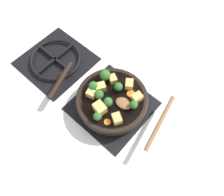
{
  "coord_description": "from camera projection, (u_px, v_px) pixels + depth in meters",
  "views": [
    {
      "loc": [
        -0.3,
        -0.26,
        0.86
      ],
      "look_at": [
        0.0,
        0.0,
        0.08
      ],
      "focal_mm": 35.0,
      "sensor_mm": 36.0,
      "label": 1
    }
  ],
  "objects": [
    {
      "name": "broccoli_floret_near_spoon",
      "position": [
        99.0,
        95.0,
        0.86
      ],
      "size": [
        0.04,
        0.04,
        0.04
      ],
      "color": "#709956",
      "rests_on": "skillet_pan"
    },
    {
      "name": "broccoli_floret_east_rim",
      "position": [
        134.0,
        105.0,
        0.84
      ],
      "size": [
        0.03,
        0.03,
        0.04
      ],
      "color": "#709956",
      "rests_on": "skillet_pan"
    },
    {
      "name": "rear_burner_grate",
      "position": [
        56.0,
        60.0,
        1.05
      ],
      "size": [
        0.31,
        0.31,
        0.03
      ],
      "color": "black",
      "rests_on": "ground_plane"
    },
    {
      "name": "tofu_cube_east_chunk",
      "position": [
        117.0,
        118.0,
        0.82
      ],
      "size": [
        0.05,
        0.05,
        0.03
      ],
      "primitive_type": "cube",
      "rotation": [
        0.0,
        0.0,
        4.19
      ],
      "color": "tan",
      "rests_on": "skillet_pan"
    },
    {
      "name": "skillet_pan",
      "position": [
        111.0,
        100.0,
        0.9
      ],
      "size": [
        0.32,
        0.42,
        0.05
      ],
      "color": "black",
      "rests_on": "front_burner_grate"
    },
    {
      "name": "carrot_slice_orange_thin",
      "position": [
        107.0,
        122.0,
        0.83
      ],
      "size": [
        0.03,
        0.03,
        0.01
      ],
      "primitive_type": "cylinder",
      "color": "orange",
      "rests_on": "skillet_pan"
    },
    {
      "name": "carrot_slice_near_center",
      "position": [
        131.0,
        94.0,
        0.89
      ],
      "size": [
        0.03,
        0.03,
        0.01
      ],
      "primitive_type": "cylinder",
      "color": "orange",
      "rests_on": "skillet_pan"
    },
    {
      "name": "front_burner_grate",
      "position": [
        112.0,
        105.0,
        0.94
      ],
      "size": [
        0.31,
        0.31,
        0.03
      ],
      "color": "black",
      "rests_on": "ground_plane"
    },
    {
      "name": "tofu_cube_center_large",
      "position": [
        101.0,
        87.0,
        0.88
      ],
      "size": [
        0.05,
        0.05,
        0.03
      ],
      "primitive_type": "cube",
      "rotation": [
        0.0,
        0.0,
        2.6
      ],
      "color": "tan",
      "rests_on": "skillet_pan"
    },
    {
      "name": "wooden_spoon",
      "position": [
        144.0,
        114.0,
        0.84
      ],
      "size": [
        0.25,
        0.22,
        0.02
      ],
      "color": "brown",
      "rests_on": "skillet_pan"
    },
    {
      "name": "carrot_slice_edge_slice",
      "position": [
        100.0,
        103.0,
        0.87
      ],
      "size": [
        0.02,
        0.02,
        0.01
      ],
      "primitive_type": "cylinder",
      "color": "orange",
      "rests_on": "skillet_pan"
    },
    {
      "name": "tofu_cube_near_handle",
      "position": [
        113.0,
        79.0,
        0.9
      ],
      "size": [
        0.04,
        0.04,
        0.03
      ],
      "primitive_type": "cube",
      "rotation": [
        0.0,
        0.0,
        1.09
      ],
      "color": "tan",
      "rests_on": "skillet_pan"
    },
    {
      "name": "broccoli_floret_mid_floret",
      "position": [
        93.0,
        86.0,
        0.87
      ],
      "size": [
        0.04,
        0.04,
        0.05
      ],
      "color": "#709956",
      "rests_on": "skillet_pan"
    },
    {
      "name": "broccoli_floret_center_top",
      "position": [
        118.0,
        87.0,
        0.88
      ],
      "size": [
        0.03,
        0.03,
        0.04
      ],
      "color": "#709956",
      "rests_on": "skillet_pan"
    },
    {
      "name": "broccoli_floret_west_rim",
      "position": [
        108.0,
        102.0,
        0.84
      ],
      "size": [
        0.04,
        0.04,
        0.04
      ],
      "color": "#709956",
      "rests_on": "skillet_pan"
    },
    {
      "name": "broccoli_floret_south_cluster",
      "position": [
        97.0,
        116.0,
        0.82
      ],
      "size": [
        0.03,
        0.03,
        0.04
      ],
      "color": "#709956",
      "rests_on": "skillet_pan"
    },
    {
      "name": "tofu_cube_front_piece",
      "position": [
        91.0,
        94.0,
        0.87
      ],
      "size": [
        0.04,
        0.04,
        0.03
      ],
      "primitive_type": "cube",
      "rotation": [
        0.0,
        0.0,
        4.97
      ],
      "color": "tan",
      "rests_on": "skillet_pan"
    },
    {
      "name": "tofu_cube_mid_small",
      "position": [
        137.0,
        97.0,
        0.86
      ],
      "size": [
        0.05,
        0.04,
        0.03
      ],
      "primitive_type": "cube",
      "rotation": [
        0.0,
        0.0,
        2.9
      ],
      "color": "tan",
      "rests_on": "skillet_pan"
    },
    {
      "name": "broccoli_floret_north_edge",
      "position": [
        105.0,
        75.0,
        0.9
      ],
      "size": [
        0.05,
        0.05,
        0.05
      ],
      "color": "#709956",
      "rests_on": "skillet_pan"
    },
    {
      "name": "tofu_cube_back_piece",
      "position": [
        129.0,
        84.0,
        0.89
      ],
      "size": [
        0.05,
        0.05,
        0.03
      ],
      "primitive_type": "cube",
      "rotation": [
        0.0,
        0.0,
        3.75
      ],
      "color": "tan",
      "rests_on": "skillet_pan"
    },
    {
      "name": "tofu_cube_west_chunk",
      "position": [
        99.0,
        108.0,
        0.84
      ],
      "size": [
        0.05,
        0.05,
        0.04
      ],
      "primitive_type": "cube",
      "rotation": [
        0.0,
        0.0,
        4.52
      ],
      "color": "tan",
      "rests_on": "skillet_pan"
    },
    {
      "name": "ground_plane",
      "position": [
        112.0,
        106.0,
        0.95
      ],
      "size": [
        2.4,
        2.4,
        0.0
      ],
      "primitive_type": "plane",
      "color": "silver"
    }
  ]
}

